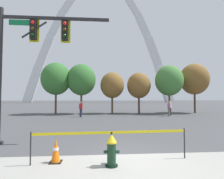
{
  "coord_description": "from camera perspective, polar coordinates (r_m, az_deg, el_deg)",
  "views": [
    {
      "loc": [
        -1.06,
        -6.07,
        2.0
      ],
      "look_at": [
        -0.2,
        5.0,
        2.5
      ],
      "focal_mm": 28.83,
      "sensor_mm": 36.0,
      "label": 1
    }
  ],
  "objects": [
    {
      "name": "pedestrian_standing_center",
      "position": [
        20.35,
        17.58,
        -5.79
      ],
      "size": [
        0.25,
        0.37,
        1.59
      ],
      "color": "brown",
      "rests_on": "ground"
    },
    {
      "name": "ground_plane",
      "position": [
        6.48,
        5.55,
        -20.53
      ],
      "size": [
        240.0,
        240.0,
        0.0
      ],
      "primitive_type": "plane",
      "color": "#474749"
    },
    {
      "name": "tree_center_left",
      "position": [
        22.59,
        0.07,
        1.35
      ],
      "size": [
        2.97,
        2.97,
        5.19
      ],
      "color": "brown",
      "rests_on": "ground"
    },
    {
      "name": "tree_far_right",
      "position": [
        25.96,
        24.63,
        3.0
      ],
      "size": [
        3.69,
        3.69,
        6.46
      ],
      "color": "#473323",
      "rests_on": "ground"
    },
    {
      "name": "tree_left_mid",
      "position": [
        22.38,
        -9.67,
        3.05
      ],
      "size": [
        3.49,
        3.49,
        6.11
      ],
      "color": "brown",
      "rests_on": "ground"
    },
    {
      "name": "tree_far_left",
      "position": [
        22.9,
        -17.31,
        3.25
      ],
      "size": [
        3.57,
        3.57,
        6.25
      ],
      "color": "brown",
      "rests_on": "ground"
    },
    {
      "name": "caution_tape_barrier",
      "position": [
        5.83,
        -0.08,
        -15.77
      ],
      "size": [
        4.86,
        0.29,
        0.99
      ],
      "color": "#232326",
      "rests_on": "ground"
    },
    {
      "name": "traffic_signal_gantry",
      "position": [
        9.02,
        -25.35,
        10.95
      ],
      "size": [
        5.02,
        0.44,
        6.0
      ],
      "color": "#232326",
      "rests_on": "ground"
    },
    {
      "name": "traffic_cone_by_hydrant",
      "position": [
        6.1,
        -17.39,
        -18.07
      ],
      "size": [
        0.36,
        0.36,
        0.73
      ],
      "color": "black",
      "rests_on": "ground"
    },
    {
      "name": "pedestrian_walking_right",
      "position": [
        21.42,
        18.02,
        -5.62
      ],
      "size": [
        0.39,
        0.3,
        1.59
      ],
      "color": "#38383D",
      "rests_on": "ground"
    },
    {
      "name": "monument_arch",
      "position": [
        76.83,
        -3.59,
        13.54
      ],
      "size": [
        61.18,
        3.03,
        53.16
      ],
      "color": "silver",
      "rests_on": "ground"
    },
    {
      "name": "tree_center_right",
      "position": [
        22.91,
        8.49,
        1.26
      ],
      "size": [
        2.94,
        2.94,
        5.15
      ],
      "color": "#473323",
      "rests_on": "ground"
    },
    {
      "name": "tree_right_mid",
      "position": [
        23.41,
        17.65,
        2.73
      ],
      "size": [
        3.44,
        3.44,
        6.02
      ],
      "color": "brown",
      "rests_on": "ground"
    },
    {
      "name": "pedestrian_walking_left",
      "position": [
        18.79,
        -9.87,
        -6.15
      ],
      "size": [
        0.35,
        0.22,
        1.59
      ],
      "color": "#232847",
      "rests_on": "ground"
    },
    {
      "name": "fire_hydrant",
      "position": [
        5.53,
        -0.16,
        -18.67
      ],
      "size": [
        0.46,
        0.48,
        0.99
      ],
      "color": "black",
      "rests_on": "ground"
    }
  ]
}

